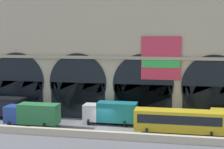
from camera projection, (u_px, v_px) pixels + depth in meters
The scene contains 6 objects.
ground_plane at pixel (102, 129), 44.67m from camera, with size 200.00×200.00×0.00m, color slate.
quay_parapet_wall at pixel (94, 134), 40.50m from camera, with size 90.00×0.70×0.92m, color beige.
station_building at pixel (113, 47), 50.60m from camera, with size 50.60×5.09×21.90m.
box_truck_midwest at pixel (33, 114), 45.84m from camera, with size 7.50×2.91×3.12m.
box_truck_center at pixel (111, 112), 46.84m from camera, with size 7.50×2.91×3.12m.
bus_mideast at pixel (179, 121), 41.74m from camera, with size 11.00×3.25×3.10m.
Camera 1 is at (9.87, -42.44, 12.29)m, focal length 53.80 mm.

